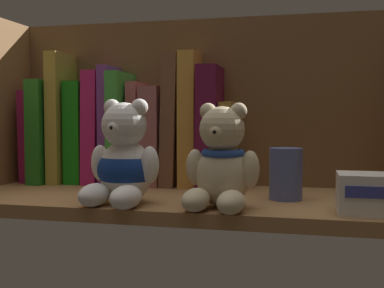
% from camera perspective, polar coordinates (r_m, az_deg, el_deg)
% --- Properties ---
extents(shelf_board, '(0.70, 0.27, 0.02)m').
position_cam_1_polar(shelf_board, '(0.77, -1.46, -6.87)').
color(shelf_board, olive).
rests_on(shelf_board, ground).
extents(shelf_back_panel, '(0.72, 0.01, 0.33)m').
position_cam_1_polar(shelf_back_panel, '(0.90, 0.82, 4.38)').
color(shelf_back_panel, brown).
rests_on(shelf_back_panel, ground).
extents(book_0, '(0.03, 0.09, 0.18)m').
position_cam_1_polar(book_0, '(0.99, -18.09, 0.91)').
color(book_0, '#9B1A58').
rests_on(book_0, shelf_board).
extents(book_1, '(0.03, 0.14, 0.19)m').
position_cam_1_polar(book_1, '(0.97, -16.49, 1.45)').
color(book_1, '#237321').
rests_on(book_1, shelf_board).
extents(book_2, '(0.02, 0.12, 0.24)m').
position_cam_1_polar(book_2, '(0.96, -14.87, 2.97)').
color(book_2, '#A59338').
rests_on(book_2, shelf_board).
extents(book_3, '(0.03, 0.09, 0.19)m').
position_cam_1_polar(book_3, '(0.94, -13.07, 1.36)').
color(book_3, '#157D13').
rests_on(book_3, shelf_board).
extents(book_4, '(0.03, 0.10, 0.21)m').
position_cam_1_polar(book_4, '(0.93, -11.10, 1.94)').
color(book_4, '#C5206F').
rests_on(book_4, shelf_board).
extents(book_5, '(0.02, 0.10, 0.22)m').
position_cam_1_polar(book_5, '(0.91, -9.47, 2.20)').
color(book_5, purple).
rests_on(book_5, shelf_board).
extents(book_6, '(0.02, 0.14, 0.21)m').
position_cam_1_polar(book_6, '(0.90, -7.93, 1.80)').
color(book_6, green).
rests_on(book_6, shelf_board).
extents(book_7, '(0.02, 0.09, 0.19)m').
position_cam_1_polar(book_7, '(0.90, -6.34, 1.24)').
color(book_7, '#C76464').
rests_on(book_7, shelf_board).
extents(book_8, '(0.03, 0.10, 0.18)m').
position_cam_1_polar(book_8, '(0.89, -4.39, 0.95)').
color(book_8, '#9C5959').
rests_on(book_8, shelf_board).
extents(book_9, '(0.03, 0.09, 0.24)m').
position_cam_1_polar(book_9, '(0.87, -2.19, 2.86)').
color(book_9, brown).
rests_on(book_9, shelf_board).
extents(book_10, '(0.03, 0.09, 0.24)m').
position_cam_1_polar(book_10, '(0.87, -0.08, 2.90)').
color(book_10, gold).
rests_on(book_10, shelf_board).
extents(book_11, '(0.04, 0.12, 0.21)m').
position_cam_1_polar(book_11, '(0.86, 2.35, 2.02)').
color(book_11, '#5A1134').
rests_on(book_11, shelf_board).
extents(book_12, '(0.03, 0.11, 0.15)m').
position_cam_1_polar(book_12, '(0.85, 4.58, -0.10)').
color(book_12, '#BA873A').
rests_on(book_12, shelf_board).
extents(teddy_bear_larger, '(0.11, 0.12, 0.15)m').
position_cam_1_polar(teddy_bear_larger, '(0.70, -8.12, -2.20)').
color(teddy_bear_larger, white).
rests_on(teddy_bear_larger, shelf_board).
extents(teddy_bear_smaller, '(0.11, 0.11, 0.15)m').
position_cam_1_polar(teddy_bear_smaller, '(0.65, 3.53, -2.33)').
color(teddy_bear_smaller, beige).
rests_on(teddy_bear_smaller, shelf_board).
extents(pillar_candle, '(0.05, 0.05, 0.08)m').
position_cam_1_polar(pillar_candle, '(0.73, 11.12, -3.55)').
color(pillar_candle, '#4C5B99').
rests_on(pillar_candle, shelf_board).
extents(small_product_box, '(0.10, 0.06, 0.05)m').
position_cam_1_polar(small_product_box, '(0.66, 21.11, -5.59)').
color(small_product_box, silver).
rests_on(small_product_box, shelf_board).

